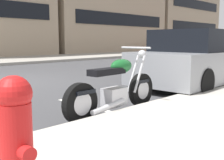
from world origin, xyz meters
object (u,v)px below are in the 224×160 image
object	(u,v)px
parked_car_behind_motorcycle	(200,59)
car_opposite_curb	(202,46)
parked_motorcycle	(115,89)
fire_hydrant	(16,136)

from	to	relation	value
parked_car_behind_motorcycle	car_opposite_curb	bearing A→B (deg)	25.60
car_opposite_curb	parked_motorcycle	bearing A→B (deg)	24.34
parked_car_behind_motorcycle	fire_hydrant	bearing A→B (deg)	-163.99
car_opposite_curb	fire_hydrant	bearing A→B (deg)	25.15
parked_motorcycle	car_opposite_curb	distance (m)	22.70
parked_motorcycle	fire_hydrant	xyz separation A→B (m)	(-2.47, -1.45, 0.17)
parked_motorcycle	parked_car_behind_motorcycle	bearing A→B (deg)	3.79
fire_hydrant	parked_car_behind_motorcycle	bearing A→B (deg)	16.87
parked_car_behind_motorcycle	car_opposite_curb	xyz separation A→B (m)	(17.06, 8.49, 0.01)
parked_motorcycle	fire_hydrant	size ratio (longest dim) A/B	2.48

